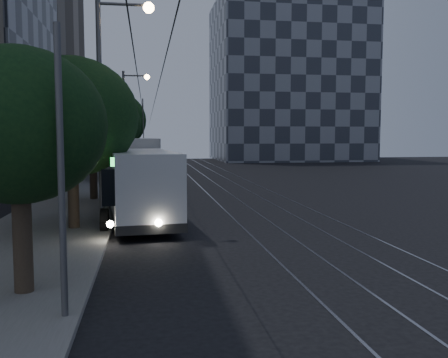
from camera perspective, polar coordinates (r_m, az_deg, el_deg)
ground at (r=20.94m, az=1.25°, el=-5.46°), size 120.00×120.00×0.00m
sidewalk at (r=40.63m, az=-14.29°, el=-0.38°), size 5.00×90.00×0.15m
tram_rails at (r=40.90m, az=-0.20°, el=-0.28°), size 4.52×90.00×0.02m
overhead_wires at (r=40.29m, az=-10.81°, el=4.48°), size 2.23×90.00×6.00m
building_tan_far at (r=65.56m, az=-23.22°, el=16.64°), size 14.40×22.40×34.80m
building_distant_right at (r=78.73m, az=7.28°, el=10.99°), size 22.00×18.00×24.00m
trolleybus at (r=23.66m, az=-9.88°, el=-0.22°), size 3.75×12.24×5.63m
pickup_silver at (r=30.90m, az=-8.12°, el=-0.46°), size 4.23×6.76×1.74m
car_white_a at (r=34.40m, az=-9.62°, el=-0.09°), size 2.31×4.72×1.55m
car_white_b at (r=42.23m, az=-9.36°, el=0.74°), size 3.42×5.12×1.38m
car_white_c at (r=47.48m, az=-9.65°, el=1.26°), size 1.55×4.43×1.46m
car_white_d at (r=49.87m, az=-7.78°, el=1.39°), size 2.61×4.20×1.33m
tree_0 at (r=12.39m, az=-22.43°, el=5.59°), size 4.01×4.01×5.85m
tree_1 at (r=20.48m, az=-17.06°, el=6.78°), size 5.21×5.21×6.87m
tree_2 at (r=29.61m, az=-14.83°, el=6.24°), size 4.38×4.38×6.51m
tree_3 at (r=41.39m, az=-12.91°, el=6.13°), size 5.00×5.00×6.95m
tree_4 at (r=45.57m, az=-12.55°, el=6.56°), size 5.79×5.79×7.72m
tree_5 at (r=53.74m, az=-12.51°, el=5.88°), size 5.58×5.58×7.22m
streetlamp_near at (r=20.46m, az=-12.89°, el=10.00°), size 2.27×0.44×9.27m
streetlamp_far at (r=41.45m, az=-10.80°, el=7.22°), size 2.20×0.44×8.94m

